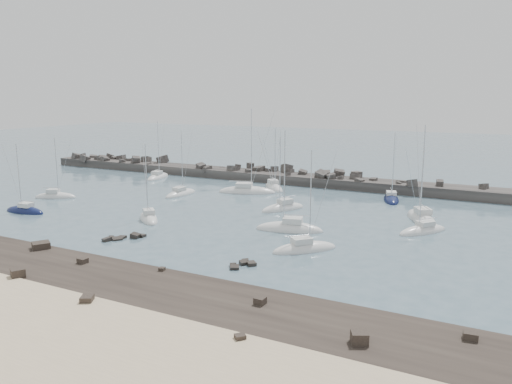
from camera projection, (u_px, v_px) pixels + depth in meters
The scene contains 18 objects.
ground at pixel (193, 226), 68.14m from camera, with size 400.00×400.00×0.00m, color #486270.
rock_shelf at pixel (65, 277), 49.06m from camera, with size 140.00×12.02×1.99m.
rock_cluster_near at pixel (124, 239), 62.25m from camera, with size 3.85×4.52×1.21m.
rock_cluster_far at pixel (243, 265), 52.37m from camera, with size 2.70×3.42×0.76m.
breakwater at pixel (264, 179), 104.84m from camera, with size 115.00×7.45×5.14m.
sailboat_0 at pixel (55, 197), 86.95m from camera, with size 7.35×5.28×11.45m.
sailboat_1 at pixel (158, 177), 107.69m from camera, with size 4.09×8.64×13.13m.
sailboat_2 at pixel (25, 212), 76.20m from camera, with size 7.30×2.80×11.45m.
sailboat_3 at pixel (181, 194), 89.58m from camera, with size 2.87×7.92×12.30m.
sailboat_4 at pixel (247, 192), 91.51m from camera, with size 10.94×6.74×16.42m.
sailboat_5 at pixel (149, 219), 71.76m from camera, with size 7.00×6.64×11.84m.
sailboat_6 at pixel (283, 209), 77.96m from camera, with size 6.07×7.92×12.49m.
sailboat_7 at pixel (304, 249), 57.48m from camera, with size 7.24×7.46×12.62m.
sailboat_8 at pixel (391, 200), 84.89m from camera, with size 4.65×8.33×12.55m.
sailboat_9 at pixel (289, 229), 65.96m from camera, with size 9.39×5.03×14.28m.
sailboat_10 at pixel (421, 219), 71.54m from camera, with size 6.92×9.48×14.70m.
sailboat_11 at pixel (423, 231), 65.11m from camera, with size 6.43×7.55×12.10m.
sailboat_13 at pixel (274, 188), 95.20m from camera, with size 7.18×7.29×12.59m.
Camera 1 is at (38.03, -54.61, 17.62)m, focal length 35.00 mm.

